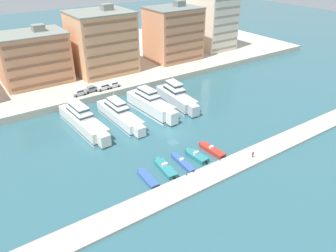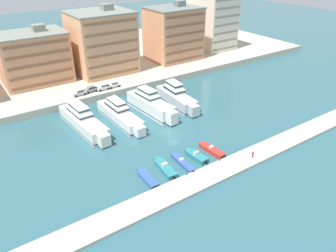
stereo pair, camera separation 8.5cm
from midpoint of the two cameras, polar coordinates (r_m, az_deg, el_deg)
ground_plane at (r=81.20m, az=0.86°, el=-1.37°), size 400.00×400.00×0.00m
quay_promenade at (r=133.34m, az=-15.41°, el=10.41°), size 180.00×70.00×2.15m
pier_dock at (r=69.40m, az=9.72°, el=-7.39°), size 120.00×5.53×0.56m
yacht_ivory_far_left at (r=85.28m, az=-14.59°, el=0.88°), size 5.81×23.10×7.82m
yacht_white_left at (r=87.20m, az=-8.45°, el=2.06°), size 4.77×21.31×7.40m
yacht_white_mid_left at (r=90.90m, az=-3.05°, el=3.81°), size 5.73×20.30×8.38m
yacht_silver_center_left at (r=95.57m, az=1.46°, el=5.07°), size 5.71×19.36×8.35m
motorboat_blue_far_left at (r=65.90m, az=-3.58°, el=-9.10°), size 2.18×7.07×0.82m
motorboat_teal_left at (r=68.37m, az=-0.51°, el=-7.32°), size 2.82×7.88×1.51m
motorboat_blue_mid_left at (r=70.13m, az=2.53°, el=-6.38°), size 1.99×8.22×1.21m
motorboat_teal_center_left at (r=72.11m, az=4.95°, el=-5.25°), size 2.52×6.44×1.61m
motorboat_red_center at (r=74.56m, az=7.64°, el=-4.19°), size 2.18×7.61×1.44m
car_silver_far_left at (r=100.30m, az=-15.22°, el=5.68°), size 4.16×2.04×1.80m
car_grey_left at (r=101.97m, az=-13.30°, el=6.31°), size 4.19×2.11×1.80m
car_white_mid_left at (r=102.79m, az=-11.26°, el=6.71°), size 4.19×2.10×1.80m
car_white_center_left at (r=104.19m, az=-9.49°, el=7.18°), size 4.15×2.02×1.80m
apartment_block_left at (r=113.42m, az=-22.37°, el=10.95°), size 20.76×14.70×17.81m
apartment_block_mid_left at (r=116.95m, az=-11.47°, el=14.14°), size 20.00×17.37×22.28m
apartment_block_center_left at (r=129.46m, az=0.87°, el=15.83°), size 18.92×15.60×21.25m
apartment_block_center at (r=145.67m, az=7.67°, el=18.41°), size 14.59×18.15×28.01m
pedestrian_near_edge at (r=73.23m, az=14.53°, el=-4.72°), size 0.59×0.24×1.54m
bollard_west at (r=66.22m, az=3.22°, el=-8.30°), size 0.20×0.20×0.61m
bollard_west_mid at (r=71.14m, az=9.01°, el=-5.73°), size 0.20×0.20×0.61m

